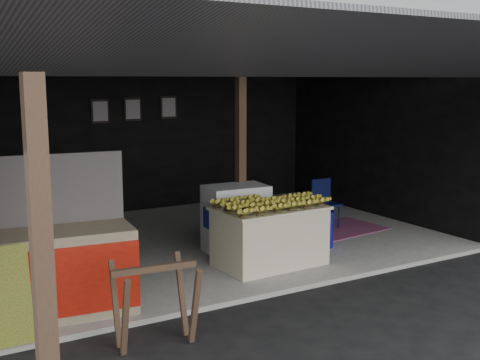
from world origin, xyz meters
TOP-DOWN VIEW (x-y plane):
  - ground at (0.00, 0.00)m, footprint 80.00×80.00m
  - concrete_slab at (0.00, 2.50)m, footprint 7.00×5.00m
  - shophouse at (0.00, 2.82)m, footprint 7.40×7.29m
  - banana_table at (0.15, 0.89)m, footprint 1.44×0.92m
  - banana_pile at (0.15, 0.89)m, footprint 1.32×0.82m
  - white_crate at (0.08, 1.65)m, footprint 0.89×0.64m
  - neighbor_stall at (-2.68, 0.59)m, footprint 1.65×0.88m
  - sawhorse at (-2.04, -0.52)m, footprint 0.80×0.76m
  - water_barrel at (1.27, 1.24)m, footprint 0.34×0.34m
  - plastic_chair at (2.05, 2.18)m, footprint 0.39×0.39m
  - magenta_rug at (2.11, 1.91)m, footprint 1.60×1.16m
  - picture_frames at (-0.17, 4.89)m, footprint 1.62×0.04m

SIDE VIEW (x-z plane):
  - ground at x=0.00m, z-range 0.00..0.00m
  - concrete_slab at x=0.00m, z-range 0.00..0.06m
  - magenta_rug at x=2.11m, z-range 0.06..0.07m
  - water_barrel at x=1.27m, z-range 0.06..0.56m
  - banana_table at x=0.15m, z-range 0.06..0.84m
  - sawhorse at x=-2.04m, z-range 0.10..0.89m
  - plastic_chair at x=2.05m, z-range 0.13..0.91m
  - white_crate at x=0.08m, z-range 0.06..1.00m
  - neighbor_stall at x=-2.68m, z-range -0.27..1.37m
  - banana_pile at x=0.15m, z-range 0.84..0.99m
  - picture_frames at x=-0.17m, z-range 1.70..2.16m
  - shophouse at x=0.00m, z-range 0.59..3.61m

